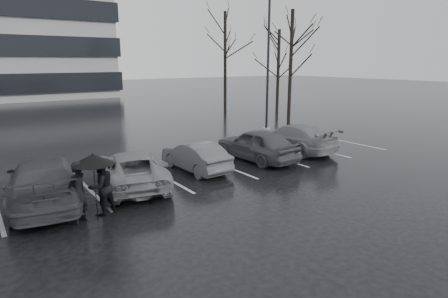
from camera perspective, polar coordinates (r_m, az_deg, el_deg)
The scene contains 14 objects.
ground at distance 13.93m, azimuth 3.34°, elevation -5.03°, with size 160.00×160.00×0.00m, color black.
car_main at distance 16.85m, azimuth 4.97°, elevation 0.71°, with size 1.70×4.23×1.44m, color black.
car_west_a at distance 15.25m, azimuth -4.39°, elevation -1.11°, with size 1.25×3.59×1.18m, color #2E2F31.
car_west_b at distance 13.65m, azimuth -14.08°, elevation -2.98°, with size 2.12×4.60×1.28m, color #545457.
car_west_c at distance 12.91m, azimuth -25.66°, elevation -4.40°, with size 2.07×5.09×1.48m, color black.
car_east at distance 18.82m, azimuth 10.53°, elevation 1.73°, with size 1.90×4.68×1.36m, color #545457.
pedestrian_left at distance 10.98m, azimuth -21.42°, elevation -6.23°, with size 0.64×0.42×1.74m, color black.
pedestrian_right at distance 11.37m, azimuth -18.21°, elevation -5.45°, with size 0.82×0.64×1.69m, color black.
umbrella at distance 10.79m, azimuth -19.35°, elevation -1.48°, with size 1.14×1.14×1.93m.
lamp_post at distance 23.88m, azimuth 6.71°, elevation 12.13°, with size 0.47×0.47×8.61m.
stall_stripes at distance 15.48m, azimuth -4.75°, elevation -3.17°, with size 19.72×5.00×0.00m.
tree_east at distance 28.70m, azimuth 10.11°, elevation 12.30°, with size 0.26×0.26×8.00m, color black.
tree_ne at distance 33.33m, azimuth 8.25°, elevation 11.61°, with size 0.26×0.26×7.00m, color black.
tree_north at distance 33.44m, azimuth 0.17°, elevation 13.03°, with size 0.26×0.26×8.50m, color black.
Camera 1 is at (-8.22, -10.37, 4.35)m, focal length 30.00 mm.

